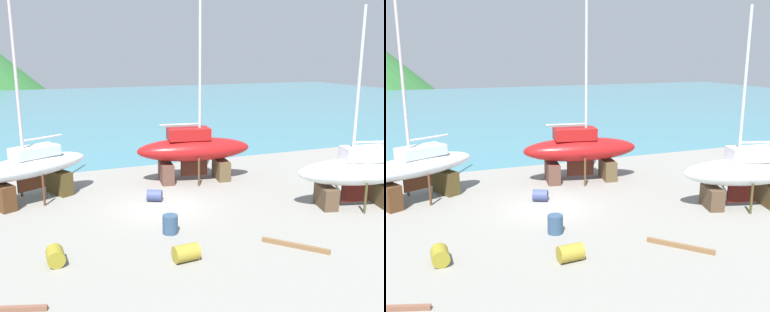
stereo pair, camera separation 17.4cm
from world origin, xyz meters
TOP-DOWN VIEW (x-y plane):
  - ground_plane at (0.00, -2.80)m, footprint 44.57×44.57m
  - sea_water at (0.00, 43.27)m, footprint 137.23×69.87m
  - sailboat_large_starboard at (-5.97, 3.50)m, footprint 6.66×4.79m
  - sailboat_far_slipway at (3.18, 3.87)m, footprint 7.07×3.21m
  - sailboat_small_center at (9.00, -3.34)m, footprint 6.29×3.43m
  - barrel_by_slipway at (-0.12, 1.11)m, footprint 0.95×0.88m
  - barrel_rust_mid at (-0.72, -3.11)m, footprint 0.74×0.74m
  - barrel_rust_near at (-5.50, -4.21)m, footprint 0.65×0.86m
  - barrel_tipped_center at (-1.00, -5.74)m, footprint 0.97×0.70m
  - timber_plank_far at (-6.73, -6.92)m, footprint 1.51×0.62m
  - timber_long_fore at (3.40, -6.30)m, footprint 1.89×2.12m

SIDE VIEW (x-z plane):
  - ground_plane at x=0.00m, z-range 0.00..0.00m
  - sea_water at x=0.00m, z-range 0.00..0.00m
  - timber_plank_far at x=-6.73m, z-range 0.00..0.16m
  - timber_long_fore at x=3.40m, z-range 0.00..0.18m
  - barrel_by_slipway at x=-0.12m, z-range 0.00..0.60m
  - barrel_tipped_center at x=-1.00m, z-range 0.00..0.64m
  - barrel_rust_near at x=-5.50m, z-range 0.00..0.64m
  - barrel_rust_mid at x=-0.72m, z-range 0.00..0.80m
  - sailboat_small_center at x=9.00m, z-range -3.07..6.55m
  - sailboat_large_starboard at x=-5.97m, z-range -4.08..7.62m
  - sailboat_far_slipway at x=3.18m, z-range -3.43..7.19m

